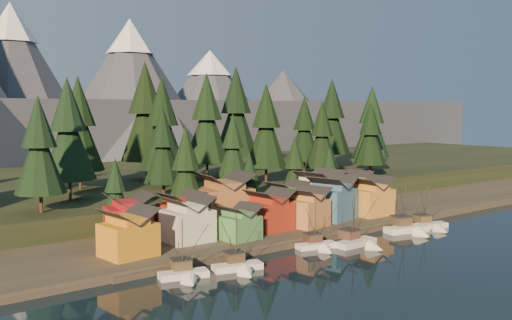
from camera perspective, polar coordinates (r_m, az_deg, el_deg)
ground at (r=101.89m, az=10.90°, el=-9.92°), size 500.00×500.00×0.00m
shore_strip at (r=130.87m, az=-2.42°, el=-6.09°), size 400.00×50.00×1.50m
hillside at (r=173.19m, az=-12.03°, el=-2.65°), size 420.00×100.00×6.00m
dock at (r=112.99m, az=4.55°, el=-8.06°), size 80.00×4.00×1.00m
mountain_ridge at (r=287.01m, az=-23.69°, el=4.73°), size 560.00×190.00×90.00m
boat_0 at (r=90.19m, az=-7.12°, el=-10.51°), size 8.35×8.89×10.30m
boat_1 at (r=93.72m, az=-1.66°, el=-9.89°), size 8.86×9.35×10.37m
boat_3 at (r=108.40m, az=6.31°, el=-7.89°), size 8.46×8.92×9.83m
boat_4 at (r=111.45m, az=10.37°, el=-7.43°), size 9.31×10.10×11.23m
boat_5 at (r=125.52m, az=15.15°, el=-6.01°), size 10.52×11.09×12.20m
boat_6 at (r=131.10m, az=17.05°, el=-5.79°), size 9.95×10.37×10.36m
house_front_0 at (r=98.99m, az=-12.67°, el=-6.94°), size 8.95×8.55×8.20m
house_front_1 at (r=107.86m, az=-6.86°, el=-5.75°), size 8.24×7.92×8.53m
house_front_2 at (r=109.02m, az=-1.72°, el=-6.14°), size 7.36×7.41×6.60m
house_front_3 at (r=117.11m, az=1.33°, el=-4.89°), size 8.47×8.10×8.31m
house_front_4 at (r=121.42m, az=4.90°, el=-4.58°), size 9.30×9.82×8.18m
house_front_5 at (r=129.05m, az=7.66°, el=-3.64°), size 11.10×10.48×9.79m
house_front_6 at (r=135.86m, az=11.35°, el=-3.45°), size 9.10×8.63×8.88m
house_back_0 at (r=111.46m, az=-12.67°, el=-5.43°), size 9.26×9.00×8.72m
house_back_1 at (r=113.55m, az=-7.44°, el=-5.21°), size 7.81×7.91×8.49m
house_back_2 at (r=122.65m, az=-3.15°, el=-3.74°), size 11.81×11.10×11.10m
house_back_3 at (r=129.87m, az=3.15°, el=-3.90°), size 8.19×7.30×8.29m
house_back_4 at (r=135.40m, az=6.33°, el=-3.10°), size 10.58×10.26×10.28m
house_back_5 at (r=143.71m, az=9.42°, el=-2.87°), size 8.60×8.70×9.24m
tree_hill_2 at (r=118.08m, az=-20.85°, el=1.04°), size 9.84×9.84×22.92m
tree_hill_3 at (r=132.45m, az=-18.26°, el=2.58°), size 11.72×11.72×27.31m
tree_hill_4 at (r=149.24m, az=-17.29°, el=3.12°), size 12.21×12.21×28.44m
tree_hill_5 at (r=130.80m, az=-9.28°, el=1.21°), size 8.97×8.97×20.90m
tree_hill_6 at (r=147.56m, az=-9.35°, el=3.27°), size 12.21×12.21×28.43m
tree_hill_7 at (r=138.66m, az=-2.33°, el=1.11°), size 8.24×8.24×19.20m
tree_hill_8 at (r=162.72m, az=-4.94°, el=3.88°), size 13.06×13.06×30.42m
tree_hill_9 at (r=153.64m, az=1.03°, el=3.14°), size 11.64×11.64×27.11m
tree_hill_10 at (r=178.30m, az=-2.00°, el=4.54°), size 14.34×14.34×33.41m
tree_hill_11 at (r=160.61m, az=6.61°, el=2.28°), size 9.62×9.62×22.40m
tree_hill_12 at (r=177.67m, az=4.86°, el=2.89°), size 10.38×10.38×24.17m
tree_hill_13 at (r=172.34m, az=11.37°, el=2.40°), size 9.60×9.60×22.36m
tree_hill_14 at (r=194.37m, az=7.59°, el=4.05°), size 12.98×12.98×30.24m
tree_hill_15 at (r=164.42m, az=-10.96°, el=4.42°), size 14.41×14.41×33.57m
tree_hill_17 at (r=187.83m, az=11.48°, el=3.51°), size 11.85×11.85×27.61m
tree_shore_0 at (r=115.67m, az=-13.85°, el=-3.21°), size 6.52×6.52×15.18m
tree_shore_1 at (r=122.52m, az=-7.02°, el=-1.09°), size 9.06×9.06×21.11m
tree_shore_2 at (r=132.34m, az=-0.66°, el=-2.07°), size 6.38×6.38×14.86m
tree_shore_3 at (r=140.95m, az=3.89°, el=-0.93°), size 7.72×7.72×17.99m
tree_shore_4 at (r=149.33m, az=7.33°, el=-1.28°), size 6.37×6.37×14.85m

